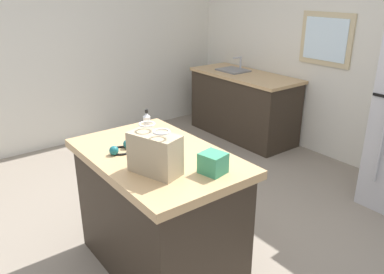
{
  "coord_description": "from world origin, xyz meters",
  "views": [
    {
      "loc": [
        2.24,
        -1.53,
        1.99
      ],
      "look_at": [
        0.19,
        0.03,
        0.97
      ],
      "focal_mm": 36.21,
      "sensor_mm": 36.0,
      "label": 1
    }
  ],
  "objects_px": {
    "kitchen_island": "(159,211)",
    "bottle": "(147,124)",
    "small_box": "(213,163)",
    "ear_defenders": "(121,148)",
    "shopping_bag": "(155,153)"
  },
  "relations": [
    {
      "from": "kitchen_island",
      "to": "shopping_bag",
      "type": "height_order",
      "value": "shopping_bag"
    },
    {
      "from": "small_box",
      "to": "bottle",
      "type": "relative_size",
      "value": 0.69
    },
    {
      "from": "kitchen_island",
      "to": "bottle",
      "type": "height_order",
      "value": "bottle"
    },
    {
      "from": "kitchen_island",
      "to": "ear_defenders",
      "type": "xyz_separation_m",
      "value": [
        -0.18,
        -0.18,
        0.48
      ]
    },
    {
      "from": "small_box",
      "to": "shopping_bag",
      "type": "bearing_deg",
      "value": -127.39
    },
    {
      "from": "small_box",
      "to": "bottle",
      "type": "xyz_separation_m",
      "value": [
        -0.77,
        0.0,
        0.03
      ]
    },
    {
      "from": "bottle",
      "to": "small_box",
      "type": "bearing_deg",
      "value": -0.15
    },
    {
      "from": "small_box",
      "to": "kitchen_island",
      "type": "bearing_deg",
      "value": -165.08
    },
    {
      "from": "kitchen_island",
      "to": "bottle",
      "type": "distance_m",
      "value": 0.65
    },
    {
      "from": "shopping_bag",
      "to": "ear_defenders",
      "type": "relative_size",
      "value": 1.82
    },
    {
      "from": "small_box",
      "to": "ear_defenders",
      "type": "distance_m",
      "value": 0.69
    },
    {
      "from": "shopping_bag",
      "to": "kitchen_island",
      "type": "bearing_deg",
      "value": 146.1
    },
    {
      "from": "kitchen_island",
      "to": "bottle",
      "type": "relative_size",
      "value": 6.02
    },
    {
      "from": "bottle",
      "to": "ear_defenders",
      "type": "bearing_deg",
      "value": -64.19
    },
    {
      "from": "small_box",
      "to": "ear_defenders",
      "type": "xyz_separation_m",
      "value": [
        -0.63,
        -0.29,
        -0.04
      ]
    }
  ]
}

